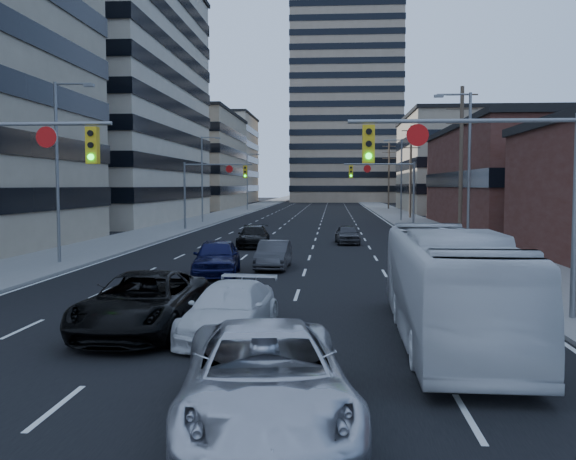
{
  "coord_description": "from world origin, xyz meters",
  "views": [
    {
      "loc": [
        3.09,
        -10.81,
        3.95
      ],
      "look_at": [
        1.31,
        14.35,
        2.2
      ],
      "focal_mm": 40.0,
      "sensor_mm": 36.0,
      "label": 1
    }
  ],
  "objects_px": {
    "silver_suv": "(265,379)",
    "sedan_blue": "(217,257)",
    "white_van": "(230,310)",
    "transit_bus": "(448,286)",
    "black_pickup": "(143,303)"
  },
  "relations": [
    {
      "from": "silver_suv",
      "to": "sedan_blue",
      "type": "xyz_separation_m",
      "value": [
        -4.0,
        17.49,
        -0.01
      ]
    },
    {
      "from": "white_van",
      "to": "transit_bus",
      "type": "xyz_separation_m",
      "value": [
        5.59,
        -0.13,
        0.74
      ]
    },
    {
      "from": "transit_bus",
      "to": "black_pickup",
      "type": "bearing_deg",
      "value": 178.14
    },
    {
      "from": "sedan_blue",
      "to": "black_pickup",
      "type": "bearing_deg",
      "value": -95.23
    },
    {
      "from": "black_pickup",
      "to": "white_van",
      "type": "bearing_deg",
      "value": -5.96
    },
    {
      "from": "transit_bus",
      "to": "sedan_blue",
      "type": "distance_m",
      "value": 13.91
    },
    {
      "from": "silver_suv",
      "to": "transit_bus",
      "type": "xyz_separation_m",
      "value": [
        4.0,
        6.12,
        0.61
      ]
    },
    {
      "from": "silver_suv",
      "to": "transit_bus",
      "type": "distance_m",
      "value": 7.34
    },
    {
      "from": "white_van",
      "to": "sedan_blue",
      "type": "bearing_deg",
      "value": 107.79
    },
    {
      "from": "white_van",
      "to": "silver_suv",
      "type": "relative_size",
      "value": 0.81
    },
    {
      "from": "black_pickup",
      "to": "sedan_blue",
      "type": "distance_m",
      "value": 10.94
    },
    {
      "from": "silver_suv",
      "to": "white_van",
      "type": "bearing_deg",
      "value": 96.54
    },
    {
      "from": "white_van",
      "to": "sedan_blue",
      "type": "xyz_separation_m",
      "value": [
        -2.41,
        11.24,
        0.12
      ]
    },
    {
      "from": "black_pickup",
      "to": "sedan_blue",
      "type": "bearing_deg",
      "value": 91.23
    },
    {
      "from": "transit_bus",
      "to": "sedan_blue",
      "type": "relative_size",
      "value": 2.16
    }
  ]
}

